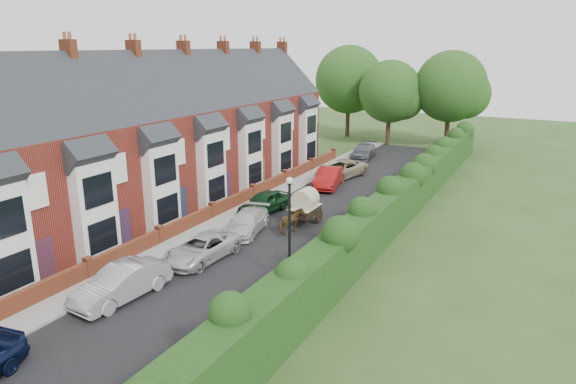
# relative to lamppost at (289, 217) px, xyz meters

# --- Properties ---
(ground) EXTENTS (140.00, 140.00, 0.00)m
(ground) POSITION_rel_lamppost_xyz_m (-3.40, -4.00, -3.30)
(ground) COLOR #2D4C1E
(ground) RESTS_ON ground
(road) EXTENTS (6.00, 58.00, 0.02)m
(road) POSITION_rel_lamppost_xyz_m (-3.90, 7.00, -3.29)
(road) COLOR black
(road) RESTS_ON ground
(pavement_hedge_side) EXTENTS (2.20, 58.00, 0.12)m
(pavement_hedge_side) POSITION_rel_lamppost_xyz_m (0.20, 7.00, -3.24)
(pavement_hedge_side) COLOR #9B9993
(pavement_hedge_side) RESTS_ON ground
(pavement_house_side) EXTENTS (1.70, 58.00, 0.12)m
(pavement_house_side) POSITION_rel_lamppost_xyz_m (-7.75, 7.00, -3.24)
(pavement_house_side) COLOR #9B9993
(pavement_house_side) RESTS_ON ground
(kerb_hedge_side) EXTENTS (0.18, 58.00, 0.13)m
(kerb_hedge_side) POSITION_rel_lamppost_xyz_m (-0.85, 7.00, -3.23)
(kerb_hedge_side) COLOR gray
(kerb_hedge_side) RESTS_ON ground
(kerb_house_side) EXTENTS (0.18, 58.00, 0.13)m
(kerb_house_side) POSITION_rel_lamppost_xyz_m (-6.95, 7.00, -3.23)
(kerb_house_side) COLOR gray
(kerb_house_side) RESTS_ON ground
(hedge) EXTENTS (2.10, 58.00, 2.85)m
(hedge) POSITION_rel_lamppost_xyz_m (2.00, 7.00, -1.70)
(hedge) COLOR #143410
(hedge) RESTS_ON ground
(terrace_row) EXTENTS (9.05, 40.50, 11.50)m
(terrace_row) POSITION_rel_lamppost_xyz_m (-14.27, 5.98, 1.18)
(terrace_row) COLOR maroon
(terrace_row) RESTS_ON ground
(garden_wall_row) EXTENTS (0.35, 40.35, 1.10)m
(garden_wall_row) POSITION_rel_lamppost_xyz_m (-8.75, 6.00, -2.84)
(garden_wall_row) COLOR brown
(garden_wall_row) RESTS_ON ground
(lamppost) EXTENTS (0.32, 0.32, 5.16)m
(lamppost) POSITION_rel_lamppost_xyz_m (0.00, 0.00, 0.00)
(lamppost) COLOR black
(lamppost) RESTS_ON ground
(tree_far_left) EXTENTS (7.14, 6.80, 9.29)m
(tree_far_left) POSITION_rel_lamppost_xyz_m (-6.05, 36.08, 2.41)
(tree_far_left) COLOR #332316
(tree_far_left) RESTS_ON ground
(tree_far_right) EXTENTS (7.98, 7.60, 10.31)m
(tree_far_right) POSITION_rel_lamppost_xyz_m (-0.01, 38.08, 3.02)
(tree_far_right) COLOR #332316
(tree_far_right) RESTS_ON ground
(tree_far_back) EXTENTS (8.40, 8.00, 10.82)m
(tree_far_back) POSITION_rel_lamppost_xyz_m (-11.99, 39.08, 3.32)
(tree_far_back) COLOR #332316
(tree_far_back) RESTS_ON ground
(car_silver_a) EXTENTS (2.01, 4.75, 1.52)m
(car_silver_a) POSITION_rel_lamppost_xyz_m (-5.82, -4.75, -2.54)
(car_silver_a) COLOR #A3A4A8
(car_silver_a) RESTS_ON ground
(car_silver_b) EXTENTS (2.41, 4.75, 1.29)m
(car_silver_b) POSITION_rel_lamppost_xyz_m (-5.31, 0.30, -2.65)
(car_silver_b) COLOR silver
(car_silver_b) RESTS_ON ground
(car_white) EXTENTS (2.66, 4.67, 1.28)m
(car_white) POSITION_rel_lamppost_xyz_m (-5.42, 4.87, -2.66)
(car_white) COLOR silver
(car_white) RESTS_ON ground
(car_green) EXTENTS (2.19, 4.40, 1.44)m
(car_green) POSITION_rel_lamppost_xyz_m (-6.40, 8.60, -2.58)
(car_green) COLOR black
(car_green) RESTS_ON ground
(car_red) EXTENTS (2.48, 4.90, 1.54)m
(car_red) POSITION_rel_lamppost_xyz_m (-5.14, 16.51, -2.53)
(car_red) COLOR #9C1111
(car_red) RESTS_ON ground
(car_beige) EXTENTS (3.56, 5.63, 1.45)m
(car_beige) POSITION_rel_lamppost_xyz_m (-5.43, 19.80, -2.57)
(car_beige) COLOR tan
(car_beige) RESTS_ON ground
(car_grey) EXTENTS (2.45, 4.90, 1.37)m
(car_grey) POSITION_rel_lamppost_xyz_m (-6.40, 28.03, -2.61)
(car_grey) COLOR #55575C
(car_grey) RESTS_ON ground
(horse) EXTENTS (1.19, 1.88, 1.47)m
(horse) POSITION_rel_lamppost_xyz_m (-2.96, 5.90, -2.56)
(horse) COLOR brown
(horse) RESTS_ON ground
(horse_cart) EXTENTS (1.45, 3.20, 2.31)m
(horse_cart) POSITION_rel_lamppost_xyz_m (-2.96, 7.78, -1.98)
(horse_cart) COLOR black
(horse_cart) RESTS_ON ground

